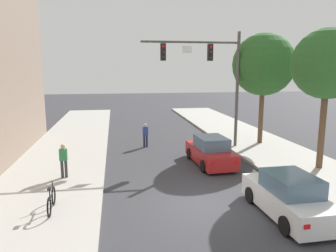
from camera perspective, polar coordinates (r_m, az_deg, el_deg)
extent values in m
plane|color=#38383D|center=(13.12, 6.53, -13.71)|extent=(120.00, 120.00, 0.00)
cube|color=#B2AFA8|center=(13.02, -23.15, -14.32)|extent=(5.00, 60.00, 0.15)
cylinder|color=#514C47|center=(21.77, 12.17, 6.22)|extent=(0.20, 0.20, 7.50)
cylinder|color=#514C47|center=(20.84, 4.10, 14.65)|extent=(6.33, 0.14, 0.14)
cube|color=black|center=(21.13, 7.50, 12.83)|extent=(0.32, 0.28, 1.05)
sphere|color=red|center=(21.01, 7.65, 13.74)|extent=(0.18, 0.18, 0.18)
sphere|color=#2D2823|center=(20.99, 7.63, 12.84)|extent=(0.18, 0.18, 0.18)
sphere|color=#2D2823|center=(20.97, 7.60, 11.94)|extent=(0.18, 0.18, 0.18)
cube|color=black|center=(20.46, -0.88, 13.00)|extent=(0.32, 0.28, 1.05)
sphere|color=red|center=(20.34, -0.81, 13.95)|extent=(0.18, 0.18, 0.18)
sphere|color=#2D2823|center=(20.32, -0.81, 13.02)|extent=(0.18, 0.18, 0.18)
sphere|color=#2D2823|center=(20.30, -0.81, 12.09)|extent=(0.18, 0.18, 0.18)
cube|color=white|center=(20.74, 3.40, 13.43)|extent=(0.60, 0.03, 0.44)
cube|color=#B21E1E|center=(18.21, 7.50, -5.03)|extent=(1.93, 4.29, 0.80)
cube|color=slate|center=(17.90, 7.72, -2.93)|extent=(1.61, 2.08, 0.64)
cylinder|color=black|center=(19.22, 3.88, -4.90)|extent=(0.25, 0.65, 0.64)
cylinder|color=black|center=(19.73, 8.40, -4.60)|extent=(0.25, 0.65, 0.64)
cylinder|color=black|center=(16.84, 6.40, -7.12)|extent=(0.25, 0.65, 0.64)
cylinder|color=black|center=(17.41, 11.47, -6.68)|extent=(0.25, 0.65, 0.64)
cube|color=red|center=(16.05, 7.96, -6.67)|extent=(0.20, 0.05, 0.14)
cube|color=red|center=(16.53, 12.13, -6.31)|extent=(0.20, 0.05, 0.14)
cube|color=silver|center=(12.74, 20.45, -12.33)|extent=(1.79, 4.24, 0.80)
cube|color=slate|center=(12.37, 21.01, -9.48)|extent=(1.54, 2.03, 0.64)
cylinder|color=black|center=(13.52, 14.49, -11.77)|extent=(0.23, 0.64, 0.64)
cylinder|color=black|center=(14.25, 20.49, -10.94)|extent=(0.23, 0.64, 0.64)
cylinder|color=black|center=(11.43, 20.24, -16.29)|extent=(0.23, 0.64, 0.64)
cylinder|color=black|center=(12.29, 26.94, -14.87)|extent=(0.23, 0.64, 0.64)
cube|color=red|center=(10.75, 23.48, -16.13)|extent=(0.20, 0.04, 0.14)
cylinder|color=#333338|center=(16.27, -18.28, -7.26)|extent=(0.14, 0.14, 0.85)
cylinder|color=#333338|center=(16.24, -17.65, -7.25)|extent=(0.14, 0.14, 0.85)
cube|color=#337F47|center=(16.06, -18.10, -4.85)|extent=(0.36, 0.22, 0.56)
sphere|color=tan|center=(15.97, -18.18, -3.46)|extent=(0.22, 0.22, 0.22)
cylinder|color=#232847|center=(22.06, -4.25, -2.67)|extent=(0.14, 0.14, 0.85)
cylinder|color=#232847|center=(22.08, -3.78, -2.65)|extent=(0.14, 0.14, 0.85)
cube|color=#2D4799|center=(21.93, -4.04, -0.86)|extent=(0.36, 0.22, 0.56)
sphere|color=beige|center=(21.85, -4.05, 0.17)|extent=(0.22, 0.22, 0.22)
torus|color=black|center=(13.27, -19.66, -11.59)|extent=(0.09, 0.72, 0.72)
torus|color=black|center=(12.31, -20.35, -13.37)|extent=(0.09, 0.72, 0.72)
cylinder|color=black|center=(12.71, -20.05, -11.53)|extent=(0.08, 0.95, 0.05)
cylinder|color=black|center=(12.40, -20.28, -11.19)|extent=(0.04, 0.04, 0.35)
cylinder|color=black|center=(13.03, -19.84, -10.04)|extent=(0.04, 0.04, 0.40)
cube|color=black|center=(12.34, -20.33, -10.41)|extent=(0.13, 0.24, 0.06)
cylinder|color=#B2B2B7|center=(14.88, 24.65, -9.92)|extent=(0.24, 0.24, 0.55)
sphere|color=#B2B2B7|center=(14.77, 24.74, -8.69)|extent=(0.22, 0.22, 0.22)
cylinder|color=#B2B2B7|center=(14.77, 24.07, -9.90)|extent=(0.12, 0.09, 0.09)
cylinder|color=#B2B2B7|center=(14.97, 25.24, -9.73)|extent=(0.12, 0.09, 0.09)
cylinder|color=brown|center=(18.45, 25.68, -0.59)|extent=(0.32, 0.32, 4.06)
sphere|color=#2D6028|center=(18.19, 26.49, 9.88)|extent=(3.55, 3.55, 3.55)
cylinder|color=brown|center=(23.33, 16.18, 1.78)|extent=(0.32, 0.32, 3.85)
sphere|color=#2D6028|center=(23.11, 16.61, 10.41)|extent=(4.22, 4.22, 4.22)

